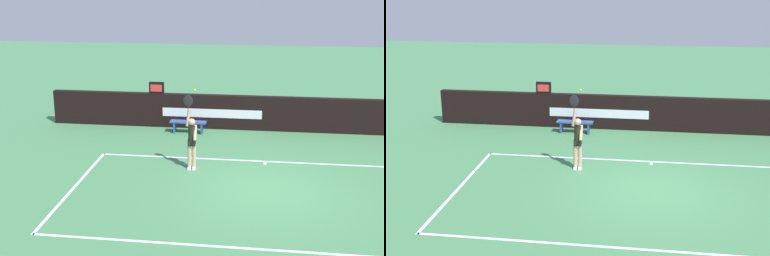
% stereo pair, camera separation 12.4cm
% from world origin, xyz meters
% --- Properties ---
extents(ground_plane, '(60.00, 60.00, 0.00)m').
position_xyz_m(ground_plane, '(0.00, 0.00, 0.00)').
color(ground_plane, '#437F50').
extents(court_lines, '(10.60, 5.54, 0.00)m').
position_xyz_m(court_lines, '(0.00, -0.44, 0.00)').
color(court_lines, white).
rests_on(court_lines, ground).
extents(back_wall, '(16.47, 0.27, 1.31)m').
position_xyz_m(back_wall, '(-0.00, 5.68, 0.65)').
color(back_wall, black).
rests_on(back_wall, ground).
extents(speed_display, '(0.56, 0.16, 0.43)m').
position_xyz_m(speed_display, '(-4.14, 5.68, 1.52)').
color(speed_display, black).
rests_on(speed_display, back_wall).
extents(tennis_player, '(0.42, 0.36, 2.30)m').
position_xyz_m(tennis_player, '(-2.22, 1.34, 0.94)').
color(tennis_player, tan).
rests_on(tennis_player, ground).
extents(tennis_ball, '(0.07, 0.07, 0.07)m').
position_xyz_m(tennis_ball, '(-2.08, 0.99, 2.52)').
color(tennis_ball, '#CEE62C').
extents(courtside_bench_near, '(1.36, 0.40, 0.45)m').
position_xyz_m(courtside_bench_near, '(-2.82, 4.94, 0.34)').
color(courtside_bench_near, '#294B8F').
rests_on(courtside_bench_near, ground).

